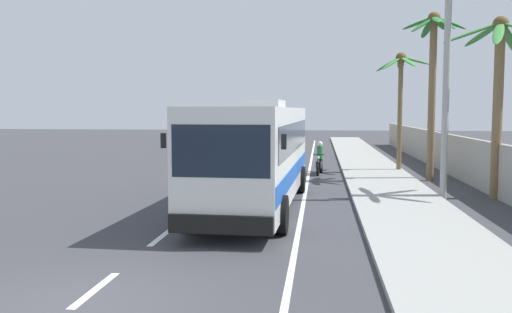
{
  "coord_description": "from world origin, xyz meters",
  "views": [
    {
      "loc": [
        4.03,
        -8.41,
        3.25
      ],
      "look_at": [
        1.9,
        9.67,
        1.7
      ],
      "focal_mm": 38.38,
      "sensor_mm": 36.0,
      "label": 1
    }
  ],
  "objects": [
    {
      "name": "motorcycle_beside_bus",
      "position": [
        4.02,
        19.35,
        0.67
      ],
      "size": [
        0.56,
        1.96,
        1.67
      ],
      "color": "black",
      "rests_on": "ground"
    },
    {
      "name": "palm_second",
      "position": [
        8.16,
        20.87,
        4.62
      ],
      "size": [
        2.79,
        2.83,
        6.23
      ],
      "color": "brown",
      "rests_on": "ground"
    },
    {
      "name": "coach_bus_foreground",
      "position": [
        1.93,
        9.7,
        1.88
      ],
      "size": [
        3.22,
        11.56,
        3.61
      ],
      "color": "silver",
      "rests_on": "ground"
    },
    {
      "name": "palm_nearest",
      "position": [
        9.08,
        17.37,
        5.25
      ],
      "size": [
        2.82,
        2.8,
        7.66
      ],
      "color": "brown",
      "rests_on": "ground"
    },
    {
      "name": "sidewalk_kerb",
      "position": [
        6.8,
        10.0,
        0.07
      ],
      "size": [
        3.2,
        90.0,
        0.14
      ],
      "primitive_type": "cube",
      "color": "#999993",
      "rests_on": "ground"
    },
    {
      "name": "boundary_wall",
      "position": [
        10.6,
        14.0,
        1.01
      ],
      "size": [
        0.24,
        60.0,
        2.02
      ],
      "primitive_type": "cube",
      "color": "#9E998E",
      "rests_on": "ground"
    },
    {
      "name": "utility_pole_mid",
      "position": [
        8.5,
        11.95,
        4.58
      ],
      "size": [
        2.37,
        0.24,
        8.76
      ],
      "color": "#9E9E99",
      "rests_on": "ground"
    },
    {
      "name": "palm_third",
      "position": [
        10.46,
        12.39,
        4.55
      ],
      "size": [
        4.11,
        3.87,
        6.61
      ],
      "color": "brown",
      "rests_on": "ground"
    },
    {
      "name": "coach_bus_far_lane",
      "position": [
        -1.96,
        41.28,
        1.92
      ],
      "size": [
        3.6,
        12.29,
        3.68
      ],
      "color": "gold",
      "rests_on": "ground"
    },
    {
      "name": "ground_plane",
      "position": [
        0.0,
        0.0,
        0.0
      ],
      "size": [
        160.0,
        160.0,
        0.0
      ],
      "primitive_type": "plane",
      "color": "#3A3A3F"
    },
    {
      "name": "lane_markings",
      "position": [
        2.23,
        14.41,
        0.0
      ],
      "size": [
        3.62,
        71.0,
        0.01
      ],
      "color": "white",
      "rests_on": "ground"
    }
  ]
}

